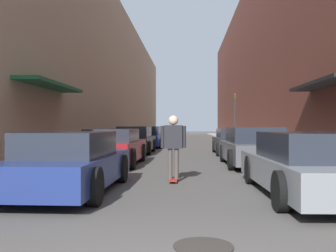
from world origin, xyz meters
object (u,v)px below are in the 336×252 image
(parked_car_left_4, at_px, (154,136))
(parked_car_left_1, at_px, (114,147))
(skateboarder, at_px, (173,141))
(parked_car_left_0, at_px, (71,163))
(parked_car_left_3, at_px, (149,137))
(parked_car_right_2, at_px, (234,142))
(parked_car_left_2, at_px, (135,140))
(parked_car_right_0, at_px, (309,165))
(manhole_cover, at_px, (203,246))
(parked_car_right_1, at_px, (253,147))
(traffic_light, at_px, (235,112))

(parked_car_left_4, bearing_deg, parked_car_left_1, -89.85)
(skateboarder, bearing_deg, parked_car_left_0, -142.89)
(parked_car_left_3, bearing_deg, parked_car_right_2, -50.70)
(parked_car_left_1, height_order, parked_car_left_2, parked_car_left_2)
(parked_car_right_0, height_order, parked_car_right_2, parked_car_right_0)
(parked_car_left_2, height_order, parked_car_left_3, parked_car_left_3)
(parked_car_left_1, height_order, parked_car_right_0, parked_car_left_1)
(skateboarder, xyz_separation_m, manhole_cover, (0.54, -5.03, -1.02))
(parked_car_left_3, height_order, parked_car_right_0, parked_car_left_3)
(parked_car_left_3, height_order, manhole_cover, parked_car_left_3)
(skateboarder, distance_m, manhole_cover, 5.16)
(parked_car_right_0, distance_m, parked_car_right_1, 5.65)
(parked_car_right_0, height_order, manhole_cover, parked_car_right_0)
(parked_car_left_0, xyz_separation_m, parked_car_left_3, (-0.07, 16.73, 0.03))
(parked_car_left_0, height_order, parked_car_right_2, parked_car_left_0)
(parked_car_right_2, bearing_deg, parked_car_left_3, 129.30)
(parked_car_left_0, xyz_separation_m, parked_car_left_2, (-0.23, 11.26, 0.04))
(parked_car_left_1, xyz_separation_m, parked_car_right_2, (4.95, 5.32, -0.03))
(parked_car_left_2, bearing_deg, parked_car_right_0, -65.90)
(parked_car_left_3, distance_m, skateboarder, 15.30)
(parked_car_right_1, height_order, traffic_light, traffic_light)
(parked_car_left_2, bearing_deg, parked_car_right_2, -4.92)
(parked_car_left_4, height_order, manhole_cover, parked_car_left_4)
(parked_car_left_1, xyz_separation_m, skateboarder, (2.29, -3.91, 0.39))
(parked_car_left_2, bearing_deg, parked_car_left_0, -88.84)
(parked_car_left_0, height_order, parked_car_right_1, parked_car_right_1)
(parked_car_right_2, xyz_separation_m, manhole_cover, (-2.12, -14.26, -0.60))
(parked_car_left_3, xyz_separation_m, manhole_cover, (2.71, -20.17, -0.65))
(parked_car_right_1, xyz_separation_m, parked_car_right_2, (0.01, 5.36, -0.04))
(parked_car_left_3, height_order, traffic_light, traffic_light)
(parked_car_left_3, relative_size, parked_car_right_1, 1.03)
(skateboarder, bearing_deg, parked_car_right_2, 73.94)
(parked_car_left_3, bearing_deg, skateboarder, -81.83)
(parked_car_left_2, height_order, traffic_light, traffic_light)
(parked_car_left_2, bearing_deg, parked_car_right_1, -49.30)
(parked_car_right_1, bearing_deg, parked_car_left_0, -130.98)
(parked_car_right_0, bearing_deg, parked_car_right_1, 91.37)
(parked_car_left_2, xyz_separation_m, parked_car_left_3, (0.16, 5.47, -0.00))
(traffic_light, bearing_deg, parked_car_left_3, -140.23)
(parked_car_left_4, xyz_separation_m, parked_car_right_1, (4.98, -16.52, 0.05))
(parked_car_right_0, bearing_deg, parked_car_right_2, 90.63)
(parked_car_left_1, bearing_deg, skateboarder, -59.63)
(parked_car_left_4, distance_m, parked_car_right_1, 17.26)
(parked_car_left_4, xyz_separation_m, parked_car_right_2, (4.99, -11.16, 0.01))
(parked_car_left_4, bearing_deg, manhole_cover, -83.56)
(parked_car_right_0, relative_size, parked_car_right_2, 1.17)
(parked_car_left_1, bearing_deg, parked_car_left_2, 90.45)
(skateboarder, relative_size, manhole_cover, 2.38)
(traffic_light, bearing_deg, parked_car_left_1, -111.25)
(parked_car_left_3, xyz_separation_m, traffic_light, (6.28, 5.23, 1.83))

